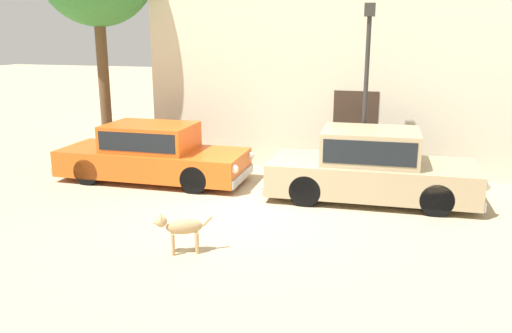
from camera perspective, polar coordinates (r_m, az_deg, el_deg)
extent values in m
plane|color=tan|center=(10.48, -0.63, -5.01)|extent=(80.00, 80.00, 0.00)
cube|color=#D15619|center=(12.83, -11.18, 0.50)|extent=(4.53, 1.82, 0.61)
cube|color=#D15619|center=(12.72, -11.50, 3.21)|extent=(2.10, 1.51, 0.62)
cube|color=black|center=(12.71, -11.50, 3.25)|extent=(1.94, 1.53, 0.43)
cube|color=#999BA0|center=(12.09, -1.62, -1.05)|extent=(0.17, 1.66, 0.20)
cube|color=#999BA0|center=(13.97, -19.36, 0.26)|extent=(0.17, 1.66, 0.20)
sphere|color=silver|center=(12.62, -0.65, 1.19)|extent=(0.20, 0.20, 0.20)
sphere|color=silver|center=(11.38, -2.42, -0.30)|extent=(0.20, 0.20, 0.20)
cube|color=red|center=(14.48, -17.90, 2.28)|extent=(0.05, 0.18, 0.18)
cube|color=red|center=(13.32, -21.20, 0.98)|extent=(0.05, 0.18, 0.18)
cylinder|color=black|center=(13.02, -4.39, 0.30)|extent=(0.64, 0.22, 0.63)
cylinder|color=black|center=(11.68, -6.78, -1.43)|extent=(0.64, 0.22, 0.63)
cylinder|color=black|center=(14.12, -14.76, 0.98)|extent=(0.64, 0.22, 0.63)
cylinder|color=black|center=(12.89, -17.97, -0.53)|extent=(0.64, 0.22, 0.63)
cube|color=tan|center=(11.40, 12.44, -1.15)|extent=(4.40, 1.97, 0.68)
cube|color=tan|center=(11.24, 12.41, 2.23)|extent=(2.06, 1.60, 0.69)
cube|color=black|center=(11.24, 12.41, 2.28)|extent=(1.90, 1.62, 0.48)
cube|color=#999BA0|center=(11.64, 22.94, -2.84)|extent=(0.21, 1.71, 0.20)
cube|color=#999BA0|center=(11.69, 1.86, -1.60)|extent=(0.21, 1.71, 0.20)
sphere|color=silver|center=(12.21, 22.77, -0.19)|extent=(0.20, 0.20, 0.20)
sphere|color=silver|center=(10.89, 23.84, -1.98)|extent=(0.20, 0.20, 0.20)
cube|color=red|center=(12.30, 2.60, 1.14)|extent=(0.05, 0.18, 0.18)
cube|color=red|center=(10.87, 1.07, -0.64)|extent=(0.05, 0.18, 0.18)
cylinder|color=black|center=(12.25, 18.55, -1.27)|extent=(0.67, 0.23, 0.66)
cylinder|color=black|center=(10.77, 19.18, -3.45)|extent=(0.67, 0.23, 0.66)
cylinder|color=black|center=(12.27, 6.46, -0.56)|extent=(0.67, 0.23, 0.66)
cylinder|color=black|center=(10.80, 5.41, -2.63)|extent=(0.67, 0.23, 0.66)
cube|color=beige|center=(16.29, 21.12, 14.46)|extent=(15.88, 6.49, 7.50)
cube|color=#38281E|center=(13.29, 10.75, 3.62)|extent=(1.10, 0.02, 2.10)
cylinder|color=tan|center=(8.57, -9.08, -8.47)|extent=(0.06, 0.06, 0.36)
cylinder|color=tan|center=(8.72, -9.10, -8.06)|extent=(0.06, 0.06, 0.36)
cylinder|color=tan|center=(8.58, -6.47, -8.35)|extent=(0.06, 0.06, 0.36)
cylinder|color=tan|center=(8.73, -6.53, -7.95)|extent=(0.06, 0.06, 0.36)
ellipsoid|color=tan|center=(8.55, -7.86, -6.54)|extent=(0.63, 0.46, 0.25)
sphere|color=tan|center=(8.51, -10.35, -5.96)|extent=(0.19, 0.19, 0.19)
cone|color=tan|center=(8.52, -11.01, -6.08)|extent=(0.14, 0.14, 0.10)
cone|color=tan|center=(8.43, -10.38, -5.55)|extent=(0.09, 0.09, 0.09)
cone|color=tan|center=(8.53, -10.37, -5.29)|extent=(0.09, 0.09, 0.09)
cylinder|color=tan|center=(8.54, -5.37, -5.98)|extent=(0.18, 0.12, 0.18)
cylinder|color=#2D2B28|center=(11.99, 11.85, 6.59)|extent=(0.10, 0.10, 3.83)
cube|color=#2D2B28|center=(11.89, 12.38, 16.43)|extent=(0.22, 0.22, 0.28)
sphere|color=silver|center=(11.89, 12.38, 16.43)|extent=(0.18, 0.18, 0.18)
cylinder|color=brown|center=(15.24, -16.27, 8.19)|extent=(0.30, 0.30, 3.95)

